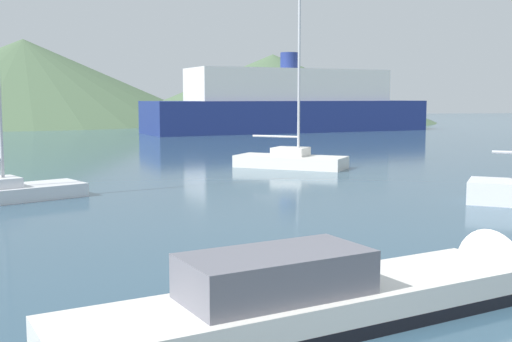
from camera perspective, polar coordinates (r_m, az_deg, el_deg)
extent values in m
cube|color=white|center=(9.48, 4.73, -12.07)|extent=(7.62, 4.01, 0.56)
cube|color=black|center=(9.54, 4.72, -13.10)|extent=(7.66, 4.03, 0.20)
cube|color=slate|center=(9.01, 1.76, -9.12)|extent=(2.92, 2.10, 0.62)
cube|color=white|center=(30.30, 3.09, 0.83)|extent=(5.38, 4.47, 0.57)
cube|color=white|center=(30.26, 3.10, 1.73)|extent=(2.04, 1.99, 0.40)
cylinder|color=#BCBCC1|center=(30.05, 3.85, 9.17)|extent=(0.12, 0.12, 8.23)
cylinder|color=#BCBCC1|center=(30.49, 1.74, 3.10)|extent=(1.99, 1.37, 0.10)
cube|color=navy|center=(62.69, 2.94, 4.89)|extent=(28.81, 13.83, 2.98)
cube|color=silver|center=(62.67, 2.96, 7.63)|extent=(20.43, 10.67, 3.03)
cylinder|color=navy|center=(62.76, 2.97, 9.75)|extent=(1.72, 1.72, 1.60)
cone|color=#4C6647|center=(91.99, -19.90, 7.55)|extent=(50.55, 50.55, 11.04)
cone|color=#4C6647|center=(88.39, 1.50, 7.37)|extent=(43.74, 43.74, 9.13)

